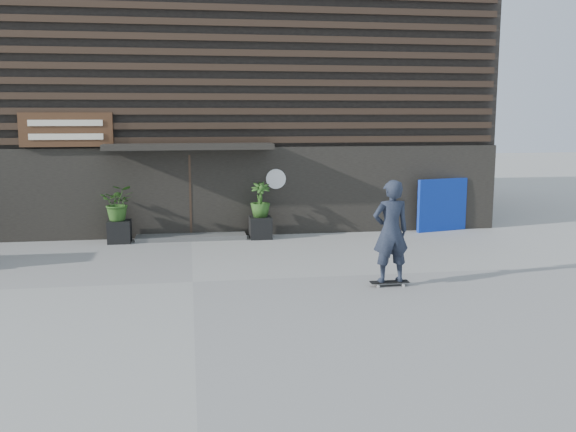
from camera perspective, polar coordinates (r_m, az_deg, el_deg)
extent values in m
plane|color=#9F9D96|center=(13.23, -8.56, -5.88)|extent=(80.00, 80.00, 0.00)
cube|color=#4D4C4A|center=(17.70, -8.69, -1.86)|extent=(3.00, 0.80, 0.12)
cube|color=black|center=(17.56, -14.91, -1.36)|extent=(0.60, 0.60, 0.60)
imported|color=#2D591E|center=(17.44, -15.02, 1.17)|extent=(0.86, 0.75, 0.96)
cube|color=black|center=(17.57, -2.49, -1.05)|extent=(0.60, 0.60, 0.60)
imported|color=#2D591E|center=(17.44, -2.51, 1.47)|extent=(0.54, 0.54, 0.96)
cube|color=#0C289F|center=(19.14, 13.69, 0.97)|extent=(1.63, 0.51, 1.54)
cube|color=black|center=(22.79, -9.01, 10.53)|extent=(18.00, 10.00, 8.00)
cube|color=black|center=(17.85, -8.79, 2.10)|extent=(18.00, 0.12, 2.50)
cube|color=#38281E|center=(17.68, -8.90, 6.75)|extent=(17.60, 0.08, 0.18)
cube|color=#38281E|center=(17.66, -8.93, 8.02)|extent=(17.60, 0.08, 0.18)
cube|color=#38281E|center=(17.66, -8.96, 9.29)|extent=(17.60, 0.08, 0.18)
cube|color=#38281E|center=(17.67, -9.00, 10.56)|extent=(17.60, 0.08, 0.18)
cube|color=#38281E|center=(17.68, -9.03, 11.83)|extent=(17.60, 0.08, 0.18)
cube|color=#38281E|center=(17.71, -9.06, 13.10)|extent=(17.60, 0.08, 0.18)
cube|color=#38281E|center=(17.74, -9.09, 14.36)|extent=(17.60, 0.08, 0.18)
cube|color=#38281E|center=(17.78, -9.13, 15.62)|extent=(17.60, 0.08, 0.18)
cube|color=#38281E|center=(17.83, -9.16, 16.87)|extent=(17.60, 0.08, 0.18)
cube|color=#38281E|center=(17.89, -9.19, 18.12)|extent=(17.60, 0.08, 0.18)
cube|color=black|center=(17.30, -8.88, 6.20)|extent=(4.50, 1.00, 0.15)
cube|color=black|center=(18.02, -8.78, 1.85)|extent=(2.40, 0.30, 2.30)
cube|color=#38281E|center=(17.84, -8.78, 1.77)|extent=(0.06, 0.10, 2.30)
cube|color=#472B19|center=(17.87, -19.32, 7.33)|extent=(2.40, 0.10, 0.90)
cube|color=beige|center=(17.80, -19.39, 7.90)|extent=(1.90, 0.02, 0.16)
cube|color=beige|center=(17.81, -19.33, 6.75)|extent=(1.90, 0.02, 0.16)
cylinder|color=white|center=(17.90, -1.09, 3.35)|extent=(0.56, 0.03, 0.56)
cube|color=black|center=(12.92, 9.11, -5.87)|extent=(0.78, 0.20, 0.02)
cylinder|color=#AFB0AB|center=(12.77, 8.12, -6.29)|extent=(0.06, 0.03, 0.06)
cylinder|color=#B8B7B2|center=(12.95, 7.86, -6.06)|extent=(0.06, 0.03, 0.06)
cylinder|color=beige|center=(12.92, 10.34, -6.16)|extent=(0.06, 0.03, 0.06)
cylinder|color=beige|center=(13.11, 10.05, -5.94)|extent=(0.06, 0.03, 0.06)
imported|color=#1C2232|center=(12.69, 9.22, -1.36)|extent=(0.78, 0.54, 2.04)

